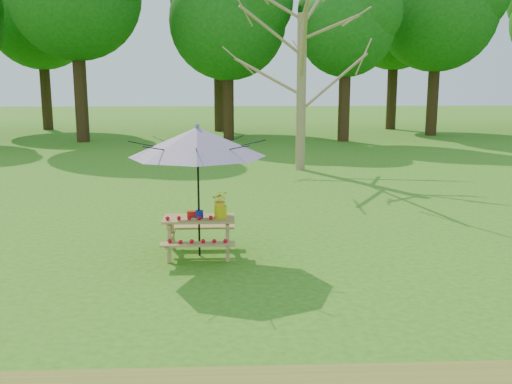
{
  "coord_description": "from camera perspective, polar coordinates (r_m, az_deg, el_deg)",
  "views": [
    {
      "loc": [
        0.68,
        -7.71,
        2.94
      ],
      "look_at": [
        1.1,
        1.69,
        1.1
      ],
      "focal_mm": 40.0,
      "sensor_mm": 36.0,
      "label": 1
    }
  ],
  "objects": [
    {
      "name": "patio_umbrella",
      "position": [
        9.47,
        -5.88,
        5.0
      ],
      "size": [
        2.37,
        2.37,
        2.26
      ],
      "color": "black",
      "rests_on": "ground"
    },
    {
      "name": "tomatoes_row",
      "position": [
        9.51,
        -6.69,
        -2.6
      ],
      "size": [
        0.77,
        0.13,
        0.07
      ],
      "primitive_type": null,
      "color": "red",
      "rests_on": "picnic_table"
    },
    {
      "name": "picnic_table",
      "position": [
        9.77,
        -5.69,
        -4.51
      ],
      "size": [
        1.2,
        1.32,
        0.67
      ],
      "color": "#A87E4C",
      "rests_on": "ground"
    },
    {
      "name": "flower_bucket",
      "position": [
        9.57,
        -3.58,
        -1.16
      ],
      "size": [
        0.28,
        0.24,
        0.46
      ],
      "color": "#D8C50B",
      "rests_on": "picnic_table"
    },
    {
      "name": "produce_bins",
      "position": [
        9.72,
        -6.0,
        -2.18
      ],
      "size": [
        0.28,
        0.35,
        0.13
      ],
      "color": "red",
      "rests_on": "picnic_table"
    },
    {
      "name": "ground",
      "position": [
        8.28,
        -7.19,
        -9.83
      ],
      "size": [
        120.0,
        120.0,
        0.0
      ],
      "primitive_type": "plane",
      "color": "#387015",
      "rests_on": "ground"
    }
  ]
}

